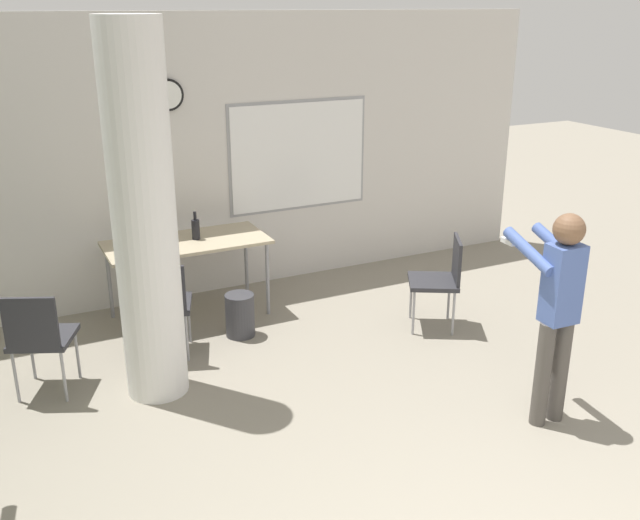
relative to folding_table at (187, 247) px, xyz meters
name	(u,v)px	position (x,y,z in m)	size (l,w,h in m)	color
wall_back	(189,160)	(0.24, 0.59, 0.69)	(8.00, 0.15, 2.80)	silver
support_pillar	(144,219)	(-0.63, -1.26, 0.69)	(0.47, 0.47, 2.80)	white
folding_table	(187,247)	(0.00, 0.00, 0.00)	(1.50, 0.71, 0.76)	tan
bottle_on_table	(196,229)	(0.10, 0.02, 0.16)	(0.08, 0.08, 0.27)	black
waste_bin	(240,315)	(0.28, -0.62, -0.51)	(0.27, 0.27, 0.40)	#38383D
chair_mid_room	(441,276)	(2.01, -1.27, -0.20)	(0.60, 0.60, 0.87)	#2D2D33
chair_table_left	(164,301)	(-0.42, -0.73, -0.20)	(0.56, 0.56, 0.87)	#2D2D33
chair_near_pillar	(39,335)	(-1.43, -0.95, -0.20)	(0.58, 0.58, 0.87)	#2D2D33
person_playing_side	(557,303)	(1.79, -2.92, 0.22)	(0.36, 0.63, 1.57)	#514C47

